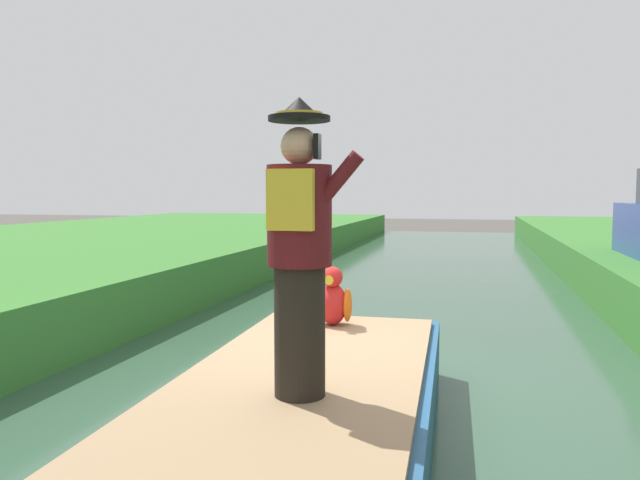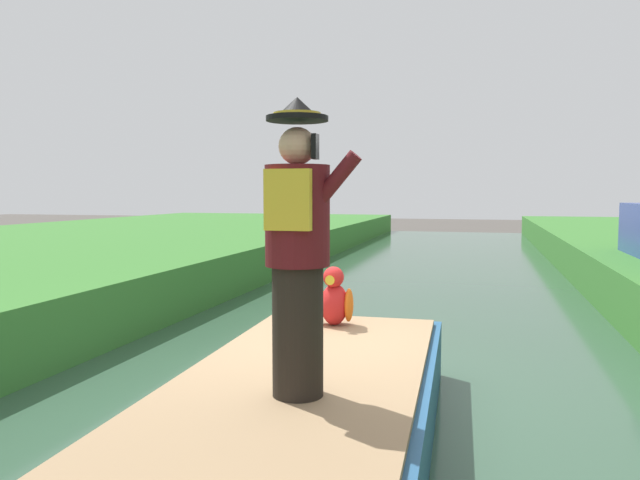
# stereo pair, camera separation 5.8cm
# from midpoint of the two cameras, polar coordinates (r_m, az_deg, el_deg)

# --- Properties ---
(ground_plane) EXTENTS (80.00, 80.00, 0.00)m
(ground_plane) POSITION_cam_midpoint_polar(r_m,az_deg,el_deg) (5.54, 1.88, -16.42)
(ground_plane) COLOR #4C4742
(canal_water) EXTENTS (6.05, 48.00, 0.10)m
(canal_water) POSITION_cam_midpoint_polar(r_m,az_deg,el_deg) (5.52, 1.88, -15.94)
(canal_water) COLOR #33513D
(canal_water) RESTS_ON ground
(boat) EXTENTS (1.93, 4.25, 0.61)m
(boat) POSITION_cam_midpoint_polar(r_m,az_deg,el_deg) (4.51, -1.07, -16.00)
(boat) COLOR #23517A
(boat) RESTS_ON canal_water
(person_pirate) EXTENTS (0.61, 0.42, 1.85)m
(person_pirate) POSITION_cam_midpoint_polar(r_m,az_deg,el_deg) (3.70, -1.67, -0.84)
(person_pirate) COLOR black
(person_pirate) RESTS_ON boat
(parrot_plush) EXTENTS (0.36, 0.35, 0.57)m
(parrot_plush) POSITION_cam_midpoint_polar(r_m,az_deg,el_deg) (5.78, 1.65, -5.70)
(parrot_plush) COLOR red
(parrot_plush) RESTS_ON boat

